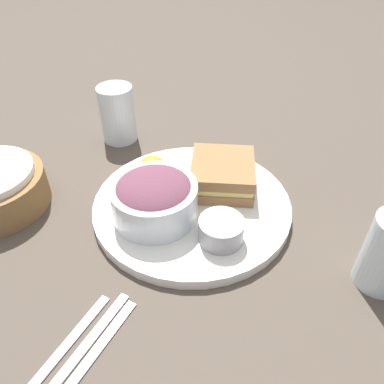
{
  "coord_description": "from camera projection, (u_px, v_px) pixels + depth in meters",
  "views": [
    {
      "loc": [
        -0.42,
        -0.22,
        0.43
      ],
      "look_at": [
        0.0,
        0.0,
        0.04
      ],
      "focal_mm": 35.0,
      "sensor_mm": 36.0,
      "label": 1
    }
  ],
  "objects": [
    {
      "name": "sandwich",
      "position": [
        222.0,
        174.0,
        0.64
      ],
      "size": [
        0.15,
        0.14,
        0.05
      ],
      "color": "olive",
      "rests_on": "plate"
    },
    {
      "name": "salad_bowl",
      "position": [
        154.0,
        197.0,
        0.57
      ],
      "size": [
        0.13,
        0.13,
        0.07
      ],
      "color": "white",
      "rests_on": "plate"
    },
    {
      "name": "plate",
      "position": [
        192.0,
        205.0,
        0.63
      ],
      "size": [
        0.33,
        0.33,
        0.02
      ],
      "primitive_type": "cylinder",
      "color": "white",
      "rests_on": "ground_plane"
    },
    {
      "name": "spoon",
      "position": [
        58.0,
        355.0,
        0.44
      ],
      "size": [
        0.18,
        0.01,
        0.01
      ],
      "primitive_type": "cube",
      "rotation": [
        0.0,
        0.0,
        3.13
      ],
      "color": "#B2B2B7",
      "rests_on": "ground_plane"
    },
    {
      "name": "knife",
      "position": [
        70.0,
        362.0,
        0.43
      ],
      "size": [
        0.21,
        0.01,
        0.01
      ],
      "primitive_type": "cube",
      "rotation": [
        0.0,
        0.0,
        3.13
      ],
      "color": "#B2B2B7",
      "rests_on": "ground_plane"
    },
    {
      "name": "drink_glass",
      "position": [
        118.0,
        114.0,
        0.77
      ],
      "size": [
        0.07,
        0.07,
        0.12
      ],
      "primitive_type": "cylinder",
      "color": "silver",
      "rests_on": "ground_plane"
    },
    {
      "name": "ground_plane",
      "position": [
        192.0,
        209.0,
        0.64
      ],
      "size": [
        4.0,
        4.0,
        0.0
      ],
      "primitive_type": "plane",
      "color": "#4C4238"
    },
    {
      "name": "dressing_cup",
      "position": [
        221.0,
        230.0,
        0.55
      ],
      "size": [
        0.07,
        0.07,
        0.04
      ],
      "primitive_type": "cylinder",
      "color": "#99999E",
      "rests_on": "plate"
    },
    {
      "name": "orange_wedge",
      "position": [
        152.0,
        170.0,
        0.65
      ],
      "size": [
        0.05,
        0.05,
        0.05
      ],
      "primitive_type": "sphere",
      "color": "orange",
      "rests_on": "plate"
    },
    {
      "name": "fork",
      "position": [
        82.0,
        369.0,
        0.42
      ],
      "size": [
        0.2,
        0.01,
        0.01
      ],
      "primitive_type": "cube",
      "rotation": [
        0.0,
        0.0,
        3.13
      ],
      "color": "#B2B2B7",
      "rests_on": "ground_plane"
    }
  ]
}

